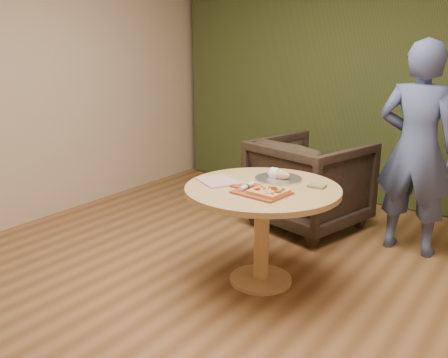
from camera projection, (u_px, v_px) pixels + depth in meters
room_shell at (212, 103)px, 3.05m from camera, size 5.04×6.04×2.84m
curtain at (373, 75)px, 5.33m from camera, size 4.80×0.14×2.78m
pedestal_table at (262, 205)px, 3.63m from camera, size 1.13×1.13×0.75m
pizza_paddle at (260, 192)px, 3.44m from camera, size 0.46×0.31×0.01m
flatbread_pizza at (269, 191)px, 3.39m from camera, size 0.24×0.24×0.04m
cutlery_roll at (247, 186)px, 3.50m from camera, size 0.04×0.20×0.03m
newspaper at (218, 181)px, 3.72m from camera, size 0.38×0.36×0.01m
serving_tray at (278, 179)px, 3.77m from camera, size 0.36×0.36×0.02m
bread_roll at (277, 174)px, 3.77m from camera, size 0.19×0.09×0.09m
green_packet at (317, 186)px, 3.58m from camera, size 0.13×0.11×0.02m
armchair at (310, 179)px, 4.80m from camera, size 1.11×1.07×0.96m
person_standing at (417, 149)px, 4.13m from camera, size 0.66×0.43×1.79m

